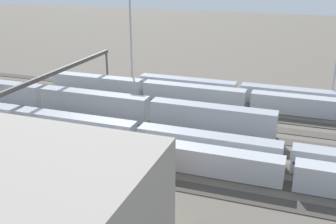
{
  "coord_description": "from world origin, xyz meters",
  "views": [
    {
      "loc": [
        -22.34,
        65.53,
        28.73
      ],
      "look_at": [
        1.23,
        -0.99,
        2.5
      ],
      "focal_mm": 42.26,
      "sensor_mm": 36.0,
      "label": 1
    }
  ],
  "objects_px": {
    "train_on_track_6": "(126,133)",
    "train_on_track_8": "(121,162)",
    "train_on_track_7": "(120,146)",
    "signal_gantry": "(55,75)",
    "train_on_track_1": "(248,100)",
    "train_on_track_4": "(94,104)",
    "light_mast_2": "(130,19)",
    "train_on_track_0": "(238,92)"
  },
  "relations": [
    {
      "from": "train_on_track_6",
      "to": "train_on_track_8",
      "type": "bearing_deg",
      "value": 111.86
    },
    {
      "from": "signal_gantry",
      "to": "light_mast_2",
      "type": "bearing_deg",
      "value": -106.77
    },
    {
      "from": "train_on_track_7",
      "to": "light_mast_2",
      "type": "height_order",
      "value": "light_mast_2"
    },
    {
      "from": "train_on_track_0",
      "to": "train_on_track_4",
      "type": "bearing_deg",
      "value": 38.09
    },
    {
      "from": "train_on_track_1",
      "to": "train_on_track_4",
      "type": "xyz_separation_m",
      "value": [
        28.53,
        15.0,
        0.6
      ]
    },
    {
      "from": "train_on_track_0",
      "to": "train_on_track_6",
      "type": "bearing_deg",
      "value": 65.27
    },
    {
      "from": "train_on_track_6",
      "to": "train_on_track_7",
      "type": "xyz_separation_m",
      "value": [
        -1.4,
        5.0,
        0.01
      ]
    },
    {
      "from": "train_on_track_1",
      "to": "signal_gantry",
      "type": "height_order",
      "value": "signal_gantry"
    },
    {
      "from": "train_on_track_6",
      "to": "light_mast_2",
      "type": "height_order",
      "value": "light_mast_2"
    },
    {
      "from": "light_mast_2",
      "to": "signal_gantry",
      "type": "distance_m",
      "value": 25.09
    },
    {
      "from": "train_on_track_8",
      "to": "signal_gantry",
      "type": "xyz_separation_m",
      "value": [
        24.35,
        -20.0,
        5.64
      ]
    },
    {
      "from": "train_on_track_7",
      "to": "signal_gantry",
      "type": "bearing_deg",
      "value": -34.6
    },
    {
      "from": "train_on_track_4",
      "to": "train_on_track_8",
      "type": "bearing_deg",
      "value": 128.15
    },
    {
      "from": "train_on_track_1",
      "to": "light_mast_2",
      "type": "distance_m",
      "value": 34.51
    },
    {
      "from": "train_on_track_7",
      "to": "train_on_track_6",
      "type": "bearing_deg",
      "value": -74.37
    },
    {
      "from": "train_on_track_1",
      "to": "train_on_track_0",
      "type": "xyz_separation_m",
      "value": [
        3.01,
        -5.0,
        0.0
      ]
    },
    {
      "from": "train_on_track_0",
      "to": "signal_gantry",
      "type": "height_order",
      "value": "signal_gantry"
    },
    {
      "from": "train_on_track_0",
      "to": "train_on_track_7",
      "type": "bearing_deg",
      "value": 70.47
    },
    {
      "from": "light_mast_2",
      "to": "train_on_track_1",
      "type": "bearing_deg",
      "value": 166.11
    },
    {
      "from": "train_on_track_4",
      "to": "light_mast_2",
      "type": "height_order",
      "value": "light_mast_2"
    },
    {
      "from": "train_on_track_6",
      "to": "train_on_track_7",
      "type": "height_order",
      "value": "same"
    },
    {
      "from": "light_mast_2",
      "to": "signal_gantry",
      "type": "bearing_deg",
      "value": 73.23
    },
    {
      "from": "train_on_track_8",
      "to": "train_on_track_7",
      "type": "bearing_deg",
      "value": -62.41
    },
    {
      "from": "train_on_track_4",
      "to": "train_on_track_6",
      "type": "relative_size",
      "value": 0.51
    },
    {
      "from": "train_on_track_1",
      "to": "signal_gantry",
      "type": "relative_size",
      "value": 2.12
    },
    {
      "from": "train_on_track_6",
      "to": "light_mast_2",
      "type": "xyz_separation_m",
      "value": [
        13.56,
        -32.51,
        14.49
      ]
    },
    {
      "from": "train_on_track_7",
      "to": "train_on_track_0",
      "type": "distance_m",
      "value": 37.14
    },
    {
      "from": "train_on_track_4",
      "to": "signal_gantry",
      "type": "height_order",
      "value": "signal_gantry"
    },
    {
      "from": "train_on_track_7",
      "to": "signal_gantry",
      "type": "distance_m",
      "value": 27.03
    },
    {
      "from": "train_on_track_1",
      "to": "train_on_track_6",
      "type": "xyz_separation_m",
      "value": [
        16.83,
        25.0,
        0.04
      ]
    },
    {
      "from": "train_on_track_8",
      "to": "train_on_track_4",
      "type": "distance_m",
      "value": 25.44
    },
    {
      "from": "train_on_track_8",
      "to": "signal_gantry",
      "type": "bearing_deg",
      "value": -39.39
    },
    {
      "from": "train_on_track_1",
      "to": "train_on_track_0",
      "type": "height_order",
      "value": "same"
    },
    {
      "from": "train_on_track_6",
      "to": "train_on_track_0",
      "type": "xyz_separation_m",
      "value": [
        -13.82,
        -30.0,
        -0.04
      ]
    },
    {
      "from": "light_mast_2",
      "to": "train_on_track_6",
      "type": "bearing_deg",
      "value": 112.64
    },
    {
      "from": "train_on_track_1",
      "to": "train_on_track_0",
      "type": "distance_m",
      "value": 5.84
    },
    {
      "from": "train_on_track_1",
      "to": "train_on_track_4",
      "type": "distance_m",
      "value": 32.24
    },
    {
      "from": "train_on_track_8",
      "to": "train_on_track_4",
      "type": "bearing_deg",
      "value": -51.85
    },
    {
      "from": "train_on_track_4",
      "to": "train_on_track_7",
      "type": "distance_m",
      "value": 19.92
    },
    {
      "from": "train_on_track_6",
      "to": "train_on_track_7",
      "type": "relative_size",
      "value": 1.0
    },
    {
      "from": "train_on_track_8",
      "to": "train_on_track_6",
      "type": "xyz_separation_m",
      "value": [
        4.01,
        -10.0,
        -0.1
      ]
    },
    {
      "from": "train_on_track_0",
      "to": "signal_gantry",
      "type": "relative_size",
      "value": 1.05
    }
  ]
}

